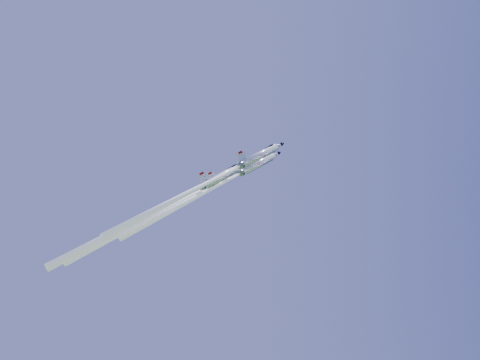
{
  "coord_description": "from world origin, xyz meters",
  "views": [
    {
      "loc": [
        -2.82,
        -119.2,
        50.03
      ],
      "look_at": [
        0.0,
        0.0,
        84.21
      ],
      "focal_mm": 40.0,
      "sensor_mm": 36.0,
      "label": 1
    }
  ],
  "objects_px": {
    "jet_slot": "(166,205)",
    "jet_lead": "(214,188)",
    "jet_left": "(175,204)",
    "jet_right": "(209,182)"
  },
  "relations": [
    {
      "from": "jet_lead",
      "to": "jet_left",
      "type": "bearing_deg",
      "value": -136.38
    },
    {
      "from": "jet_left",
      "to": "jet_right",
      "type": "height_order",
      "value": "jet_right"
    },
    {
      "from": "jet_slot",
      "to": "jet_lead",
      "type": "bearing_deg",
      "value": 96.83
    },
    {
      "from": "jet_left",
      "to": "jet_right",
      "type": "bearing_deg",
      "value": 2.28
    },
    {
      "from": "jet_lead",
      "to": "jet_slot",
      "type": "xyz_separation_m",
      "value": [
        -9.8,
        -7.7,
        -6.06
      ]
    },
    {
      "from": "jet_right",
      "to": "jet_lead",
      "type": "bearing_deg",
      "value": 145.07
    },
    {
      "from": "jet_left",
      "to": "jet_slot",
      "type": "relative_size",
      "value": 1.04
    },
    {
      "from": "jet_lead",
      "to": "jet_right",
      "type": "relative_size",
      "value": 0.98
    },
    {
      "from": "jet_lead",
      "to": "jet_left",
      "type": "xyz_separation_m",
      "value": [
        -8.87,
        2.39,
        -3.35
      ]
    },
    {
      "from": "jet_lead",
      "to": "jet_right",
      "type": "xyz_separation_m",
      "value": [
        -0.63,
        -10.01,
        -1.45
      ]
    }
  ]
}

